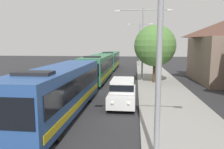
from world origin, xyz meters
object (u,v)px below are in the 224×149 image
Objects in this scene: bus_lead at (61,89)px; streetlamp_far at (140,40)px; bus_middle at (110,60)px; bus_second_in_line at (98,67)px; white_suv at (123,91)px; streetlamp_near at (160,30)px; roadside_tree at (155,46)px; streetlamp_mid at (143,37)px.

streetlamp_far is at bearing 80.06° from bus_lead.
bus_lead is 25.97m from bus_middle.
bus_lead is 13.00m from bus_second_in_line.
streetlamp_near reaches higher than white_suv.
roadside_tree is at bearing 85.46° from streetlamp_near.
white_suv is at bearing -80.97° from bus_middle.
roadside_tree is at bearing 59.95° from bus_lead.
streetlamp_far is (0.00, 18.00, -0.02)m from streetlamp_mid.
streetlamp_far reaches higher than bus_second_in_line.
bus_middle is 8.11m from streetlamp_far.
streetlamp_far reaches higher than roadside_tree.
streetlamp_far is at bearing 93.98° from roadside_tree.
bus_lead is 4.63m from white_suv.
streetlamp_mid reaches higher than bus_second_in_line.
bus_middle is 1.72× the size of roadside_tree.
bus_middle is at bearing -138.09° from streetlamp_far.
streetlamp_near is (1.70, -7.88, 3.86)m from white_suv.
white_suv is at bearing 36.15° from bus_lead.
bus_lead reaches higher than white_suv.
streetlamp_near is 36.00m from streetlamp_far.
bus_second_in_line is 1.02× the size of bus_middle.
streetlamp_near reaches higher than roadside_tree.
bus_middle is 2.26× the size of white_suv.
streetlamp_near reaches higher than bus_lead.
bus_lead is at bearing -112.84° from streetlamp_mid.
roadside_tree reaches higher than bus_middle.
bus_middle reaches higher than white_suv.
bus_lead is 1.35× the size of streetlamp_far.
streetlamp_far is at bearing 73.14° from bus_second_in_line.
bus_second_in_line is at bearing 178.06° from streetlamp_mid.
white_suv is at bearing 102.17° from streetlamp_near.
streetlamp_near is at bearing -77.83° from white_suv.
streetlamp_near is at bearing -94.54° from roadside_tree.
streetlamp_far reaches higher than streetlamp_mid.
bus_second_in_line and bus_middle have the same top height.
bus_middle is at bearing 90.00° from bus_second_in_line.
bus_second_in_line is at bearing 90.00° from bus_lead.
streetlamp_near is 16.88m from roadside_tree.
streetlamp_near is (5.40, -18.18, 3.20)m from bus_second_in_line.
streetlamp_mid is at bearing -67.69° from bus_middle.
roadside_tree is at bearing -64.84° from bus_middle.
streetlamp_mid reaches higher than bus_lead.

